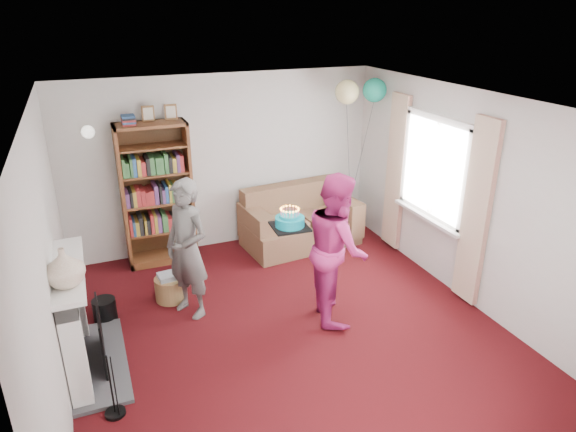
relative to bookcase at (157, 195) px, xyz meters
name	(u,v)px	position (x,y,z in m)	size (l,w,h in m)	color
ground	(290,331)	(1.01, -2.30, -0.96)	(5.00, 5.00, 0.00)	black
wall_back	(223,162)	(1.01, 0.21, 0.29)	(4.50, 0.02, 2.50)	silver
wall_left	(48,267)	(-1.25, -2.30, 0.29)	(0.02, 5.00, 2.50)	silver
wall_right	(468,198)	(3.27, -2.30, 0.29)	(0.02, 5.00, 2.50)	silver
ceiling	(290,103)	(1.01, -2.30, 1.55)	(4.50, 5.00, 0.01)	white
fireplace	(81,323)	(-1.08, -2.11, -0.44)	(0.55, 1.80, 1.12)	#3F3F42
window_bay	(432,187)	(3.21, -1.70, 0.25)	(0.14, 2.02, 2.20)	white
wall_sconce	(88,132)	(-0.74, 0.06, 0.93)	(0.16, 0.23, 0.16)	gold
bookcase	(157,195)	(0.00, 0.00, 0.00)	(0.92, 0.42, 2.16)	#472B14
sofa	(299,222)	(2.01, -0.23, -0.63)	(1.65, 0.87, 0.87)	brown
wicker_basket	(171,287)	(-0.08, -1.13, -0.80)	(0.38, 0.38, 0.35)	olive
person_striped	(187,249)	(0.09, -1.51, -0.14)	(0.59, 0.39, 1.63)	black
person_magenta	(337,247)	(1.63, -2.17, -0.10)	(0.83, 0.65, 1.71)	#B2236A
birthday_cake	(290,222)	(1.12, -2.03, 0.23)	(0.38, 0.38, 0.22)	black
balloons	(361,91)	(2.91, -0.31, 1.26)	(0.78, 0.38, 1.73)	#3F3F3F
mantel_vase	(64,267)	(-1.11, -2.45, 0.34)	(0.33, 0.33, 0.35)	beige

